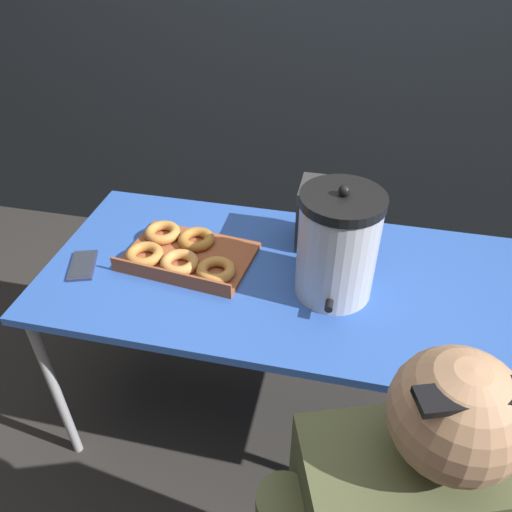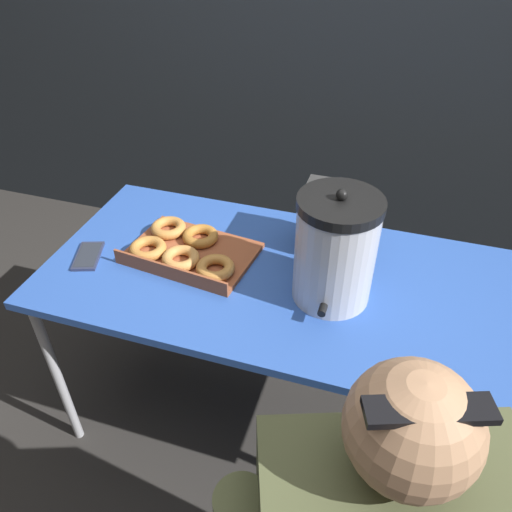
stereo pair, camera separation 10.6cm
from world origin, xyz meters
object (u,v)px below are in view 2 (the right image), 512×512
object	(u,v)px
cell_phone	(88,256)
coffee_urn	(335,250)
space_heater	(328,219)
donut_box	(186,250)

from	to	relation	value
cell_phone	coffee_urn	bearing A→B (deg)	-14.49
space_heater	donut_box	bearing A→B (deg)	-156.19
cell_phone	space_heater	world-z (taller)	space_heater
coffee_urn	cell_phone	bearing A→B (deg)	-175.48
coffee_urn	space_heater	size ratio (longest dim) A/B	1.63
donut_box	coffee_urn	world-z (taller)	coffee_urn
donut_box	space_heater	world-z (taller)	space_heater
coffee_urn	cell_phone	distance (m)	0.80
coffee_urn	cell_phone	world-z (taller)	coffee_urn
cell_phone	space_heater	distance (m)	0.79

